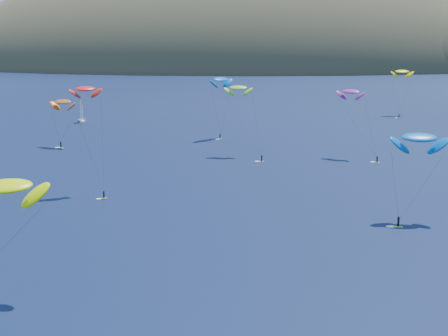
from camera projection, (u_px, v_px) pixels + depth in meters
island at (264, 74)px, 600.61m from camera, size 730.00×300.00×210.00m
sailboat at (82, 120)px, 243.29m from camera, size 7.95×7.42×9.49m
kitesurfer_1 at (63, 102)px, 193.77m from camera, size 9.72×8.15×16.30m
kitesurfer_2 at (6, 186)px, 85.11m from camera, size 13.40×12.12×19.01m
kitesurfer_3 at (238, 88)px, 180.57m from camera, size 11.21×13.63×21.66m
kitesurfer_4 at (221, 79)px, 207.33m from camera, size 9.62×9.62×22.05m
kitesurfer_5 at (419, 138)px, 120.68m from camera, size 11.11×9.62×19.07m
kitesurfer_6 at (351, 92)px, 178.13m from camera, size 11.25×13.67×20.82m
kitesurfer_9 at (86, 89)px, 139.76m from camera, size 9.19×11.09×25.32m
kitesurfer_11 at (402, 71)px, 259.45m from camera, size 9.00×12.17×20.51m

